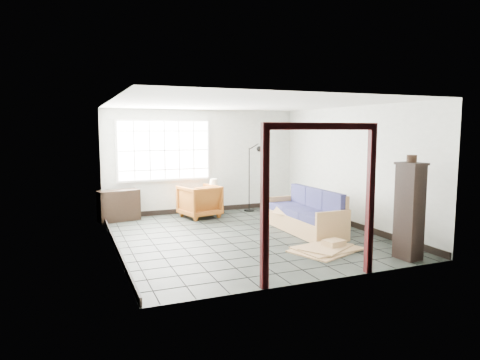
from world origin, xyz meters
name	(u,v)px	position (x,y,z in m)	size (l,w,h in m)	color
ground	(245,236)	(0.00, 0.00, 0.00)	(5.50, 5.50, 0.00)	black
room_shell	(244,151)	(0.00, 0.03, 1.68)	(5.02, 5.52, 2.61)	beige
window_panel	(164,150)	(-1.00, 2.70, 1.60)	(2.32, 0.08, 1.52)	silver
doorway_trim	(321,183)	(0.00, -2.70, 1.38)	(1.80, 0.08, 2.20)	#340B0D
futon_sofa	(308,216)	(1.36, -0.15, 0.32)	(0.79, 2.02, 0.89)	olive
armchair	(199,199)	(-0.30, 2.11, 0.43)	(0.84, 0.78, 0.86)	brown
side_table	(211,197)	(0.09, 2.40, 0.42)	(0.53, 0.53, 0.51)	black
table_lamp	(214,183)	(0.15, 2.34, 0.77)	(0.31, 0.31, 0.37)	black
projector	(210,191)	(0.06, 2.41, 0.57)	(0.34, 0.30, 0.11)	silver
floor_lamp	(254,175)	(1.26, 2.38, 0.94)	(0.52, 0.33, 1.75)	black
console_shelf	(119,205)	(-2.15, 2.40, 0.36)	(0.98, 0.55, 0.72)	black
tall_shelf	(409,210)	(1.89, -2.40, 0.81)	(0.37, 0.46, 1.58)	black
pot	(412,159)	(1.92, -2.37, 1.64)	(0.20, 0.20, 0.12)	black
open_box	(291,219)	(1.24, 0.35, 0.17)	(0.92, 0.70, 0.47)	#997B4A
cardboard_pile	(327,248)	(0.94, -1.50, 0.05)	(1.41, 1.21, 0.17)	#997B4A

